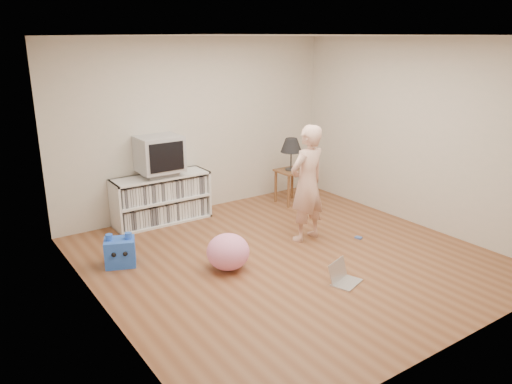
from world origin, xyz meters
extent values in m
plane|color=brown|center=(0.00, 0.00, 0.00)|extent=(4.50, 4.50, 0.00)
cube|color=beige|center=(0.00, 2.25, 1.30)|extent=(4.50, 0.02, 2.60)
cube|color=beige|center=(0.00, -2.25, 1.30)|extent=(4.50, 0.02, 2.60)
cube|color=beige|center=(-2.25, 0.00, 1.30)|extent=(0.02, 4.50, 2.60)
cube|color=beige|center=(2.25, 0.00, 1.30)|extent=(0.02, 4.50, 2.60)
cube|color=white|center=(0.00, 0.00, 2.60)|extent=(4.50, 4.50, 0.01)
cube|color=white|center=(-0.74, 2.23, 0.35)|extent=(1.40, 0.03, 0.70)
cube|color=white|center=(-1.43, 2.02, 0.35)|extent=(0.03, 0.45, 0.70)
cube|color=white|center=(-0.06, 2.02, 0.35)|extent=(0.03, 0.45, 0.70)
cube|color=white|center=(-0.74, 2.02, 0.01)|extent=(1.40, 0.45, 0.03)
cube|color=white|center=(-0.74, 2.02, 0.35)|extent=(1.34, 0.45, 0.03)
cube|color=white|center=(-0.74, 2.02, 0.68)|extent=(1.40, 0.45, 0.03)
cube|color=silver|center=(-0.74, 2.02, 0.35)|extent=(1.26, 0.36, 0.64)
cube|color=gray|center=(-0.74, 2.02, 0.73)|extent=(0.45, 0.35, 0.07)
cube|color=#AAAAAF|center=(-0.74, 2.02, 1.02)|extent=(0.60, 0.52, 0.50)
cube|color=black|center=(-0.74, 1.75, 1.02)|extent=(0.50, 0.01, 0.40)
cylinder|color=brown|center=(1.16, 1.48, 0.26)|extent=(0.04, 0.04, 0.52)
cylinder|color=brown|center=(1.50, 1.48, 0.26)|extent=(0.04, 0.04, 0.52)
cylinder|color=brown|center=(1.16, 1.82, 0.26)|extent=(0.04, 0.04, 0.52)
cylinder|color=brown|center=(1.50, 1.82, 0.26)|extent=(0.04, 0.04, 0.52)
cube|color=brown|center=(1.33, 1.65, 0.54)|extent=(0.42, 0.42, 0.03)
cylinder|color=#333333|center=(1.33, 1.65, 0.56)|extent=(0.18, 0.18, 0.02)
cylinder|color=#333333|center=(1.33, 1.65, 0.74)|extent=(0.02, 0.02, 0.32)
imported|color=beige|center=(0.56, 0.33, 0.77)|extent=(0.60, 0.44, 1.54)
cube|color=silver|center=(0.12, -0.90, 0.01)|extent=(0.39, 0.33, 0.02)
cube|color=silver|center=(0.08, -0.79, 0.12)|extent=(0.34, 0.17, 0.22)
cube|color=black|center=(0.08, -0.79, 0.12)|extent=(0.30, 0.14, 0.18)
cube|color=#4363B2|center=(1.15, -0.06, 0.01)|extent=(0.09, 0.10, 0.02)
cube|color=blue|center=(-1.76, 0.95, 0.16)|extent=(0.42, 0.38, 0.33)
cylinder|color=blue|center=(-1.86, 0.99, 0.36)|extent=(0.08, 0.08, 0.07)
cylinder|color=blue|center=(-1.66, 0.91, 0.36)|extent=(0.08, 0.08, 0.07)
sphere|color=black|center=(-1.87, 0.85, 0.20)|extent=(0.05, 0.05, 0.05)
sphere|color=black|center=(-1.76, 0.80, 0.20)|extent=(0.05, 0.05, 0.05)
ellipsoid|color=pink|center=(-0.76, 0.15, 0.21)|extent=(0.64, 0.64, 0.42)
camera|label=1|loc=(-3.50, -4.39, 2.59)|focal=35.00mm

